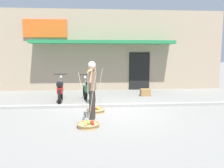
{
  "coord_description": "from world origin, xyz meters",
  "views": [
    {
      "loc": [
        -0.52,
        -7.22,
        1.89
      ],
      "look_at": [
        0.11,
        0.6,
        0.85
      ],
      "focal_mm": 35.83,
      "sensor_mm": 36.0,
      "label": 1
    }
  ],
  "objects": [
    {
      "name": "motorcycle_second_in_row",
      "position": [
        -0.74,
        1.57,
        0.45
      ],
      "size": [
        0.65,
        1.78,
        1.09
      ],
      "color": "black",
      "rests_on": "ground"
    },
    {
      "name": "motorcycle_nearest_shop",
      "position": [
        -1.88,
        1.78,
        0.45
      ],
      "size": [
        0.54,
        1.82,
        1.09
      ],
      "color": "black",
      "rests_on": "ground"
    },
    {
      "name": "fruit_basket_right_side",
      "position": [
        -0.68,
        -1.56,
        0.08
      ],
      "size": [
        0.59,
        0.59,
        1.45
      ],
      "color": "tan",
      "rests_on": "ground"
    },
    {
      "name": "ground_plane",
      "position": [
        0.0,
        0.0,
        0.0
      ],
      "size": [
        90.0,
        90.0,
        0.0
      ],
      "primitive_type": "plane",
      "color": "gray"
    },
    {
      "name": "sidewalk_curb",
      "position": [
        0.0,
        0.7,
        0.05
      ],
      "size": [
        20.0,
        0.24,
        0.1
      ],
      "primitive_type": "cube",
      "color": "gray",
      "rests_on": "ground"
    },
    {
      "name": "fruit_basket_left_side",
      "position": [
        -0.48,
        -0.05,
        0.08
      ],
      "size": [
        0.59,
        0.59,
        1.45
      ],
      "color": "tan",
      "rests_on": "ground"
    },
    {
      "name": "wooden_crate",
      "position": [
        1.82,
        2.74,
        0.16
      ],
      "size": [
        0.44,
        0.36,
        0.32
      ],
      "primitive_type": "cube",
      "color": "olive",
      "rests_on": "ground"
    },
    {
      "name": "fruit_vendor",
      "position": [
        -0.58,
        -0.8,
        0.98
      ],
      "size": [
        0.26,
        1.51,
        1.7
      ],
      "color": "#2D2823",
      "rests_on": "ground"
    },
    {
      "name": "storefront_building",
      "position": [
        -0.04,
        7.13,
        2.1
      ],
      "size": [
        13.0,
        6.0,
        4.2
      ],
      "color": "tan",
      "rests_on": "ground"
    }
  ]
}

